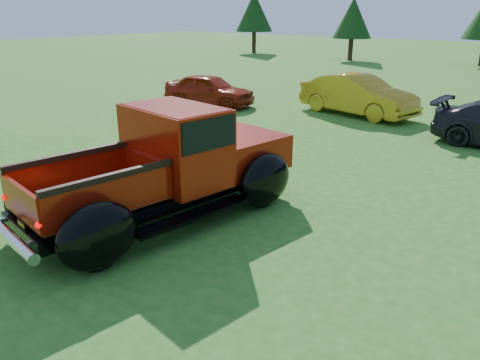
% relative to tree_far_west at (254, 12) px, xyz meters
% --- Properties ---
extents(ground, '(120.00, 120.00, 0.00)m').
position_rel_tree_far_west_xyz_m(ground, '(22.00, -30.00, -3.52)').
color(ground, '#26621C').
rests_on(ground, ground).
extents(tree_far_west, '(3.33, 3.33, 5.20)m').
position_rel_tree_far_west_xyz_m(tree_far_west, '(0.00, 0.00, 0.00)').
color(tree_far_west, '#332114').
rests_on(tree_far_west, ground).
extents(tree_west, '(2.94, 2.94, 4.60)m').
position_rel_tree_far_west_xyz_m(tree_west, '(10.00, -1.00, -0.41)').
color(tree_west, '#332114').
rests_on(tree_west, ground).
extents(pickup_truck, '(3.30, 5.76, 2.04)m').
position_rel_tree_far_west_xyz_m(pickup_truck, '(20.09, -30.00, -2.55)').
color(pickup_truck, black).
rests_on(pickup_truck, ground).
extents(show_car_red, '(3.94, 2.14, 1.27)m').
position_rel_tree_far_west_xyz_m(show_car_red, '(13.50, -21.58, -2.88)').
color(show_car_red, maroon).
rests_on(show_car_red, ground).
extents(show_car_yellow, '(4.66, 2.41, 1.46)m').
position_rel_tree_far_west_xyz_m(show_car_yellow, '(19.03, -19.58, -2.79)').
color(show_car_yellow, '#BA8F18').
rests_on(show_car_yellow, ground).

